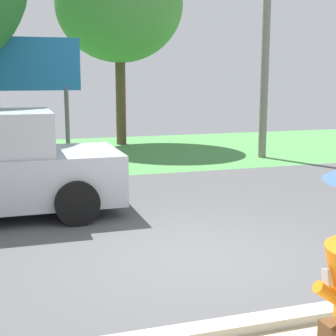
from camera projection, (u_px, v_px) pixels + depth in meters
name	position (u px, v px, depth m)	size (l,w,h in m)	color
ground_plane	(146.00, 208.00, 9.73)	(40.00, 22.00, 0.20)	#4C4C4F
utility_pole	(267.00, 18.00, 14.79)	(1.80, 0.24, 7.99)	gray
roadside_billboard	(31.00, 74.00, 13.33)	(2.60, 0.12, 3.50)	slate
tree_center_back	(119.00, 4.00, 17.62)	(4.51, 4.51, 7.05)	brown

